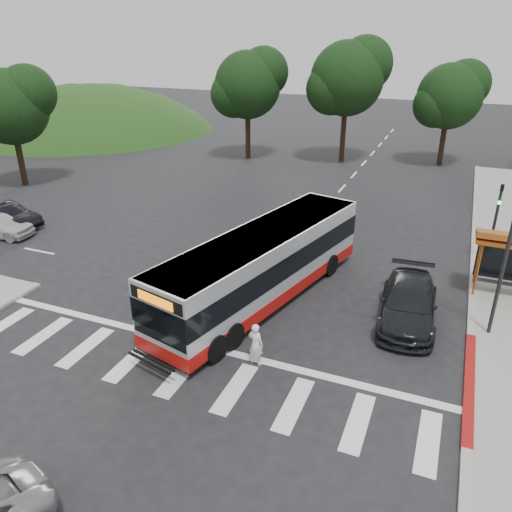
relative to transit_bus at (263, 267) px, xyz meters
The scene contains 15 objects.
ground 1.83m from the transit_bus, 131.17° to the right, with size 140.00×140.00×0.00m, color black.
curb_east 11.14m from the transit_bus, 40.98° to the left, with size 0.30×40.00×0.15m, color #9E9991.
curb_east_red 8.90m from the transit_bus, 18.28° to the right, with size 0.32×6.00×0.15m, color maroon.
hillside_nw 43.87m from the transit_bus, 138.16° to the left, with size 44.00×44.00×10.00m, color #163D13.
crosswalk_ladder 5.99m from the transit_bus, 96.54° to the right, with size 18.00×2.60×0.01m, color silver.
traffic_signal_ne_tall 9.27m from the transit_bus, ahead, with size 0.18×0.37×6.50m.
traffic_signal_ne_short 11.86m from the transit_bus, 40.87° to the left, with size 0.18×0.37×4.00m.
tree_north_a 26.01m from the transit_bus, 95.81° to the left, with size 6.60×6.15×10.17m.
tree_north_b 28.14m from the transit_bus, 78.79° to the left, with size 5.72×5.33×8.43m.
tree_north_c 26.04m from the transit_bus, 114.42° to the left, with size 6.16×5.74×9.30m.
tree_west_a 24.78m from the transit_bus, 157.61° to the left, with size 5.72×5.33×8.43m.
transit_bus is the anchor object (origin of this frame).
pedestrian 4.57m from the transit_bus, 71.27° to the right, with size 0.58×0.38×1.59m, color white.
dark_sedan 6.01m from the transit_bus, ahead, with size 2.12×5.21×1.51m, color black.
west_car_black 17.05m from the transit_bus, behind, with size 1.48×4.25×1.40m, color black.
Camera 1 is at (7.53, -16.64, 10.64)m, focal length 35.00 mm.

